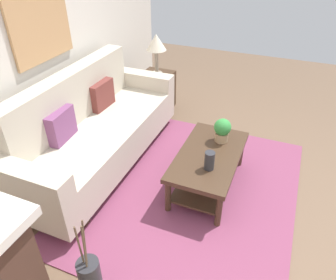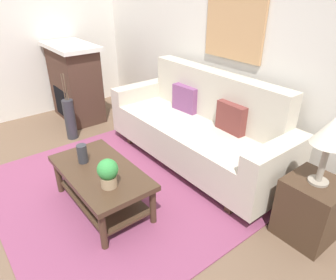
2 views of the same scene
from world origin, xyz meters
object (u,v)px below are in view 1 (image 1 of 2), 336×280
object	(u,v)px
coffee_table	(208,163)
tabletop_vase	(209,161)
potted_plant_tabletop	(222,130)
side_table	(157,91)
throw_pillow_plum	(61,125)
throw_pillow_maroon	(102,95)
framed_painting	(41,25)
table_lamp	(156,44)
couch	(96,130)

from	to	relation	value
coffee_table	tabletop_vase	world-z (taller)	tabletop_vase
potted_plant_tabletop	side_table	xyz separation A→B (m)	(1.16, 1.27, -0.29)
throw_pillow_plum	throw_pillow_maroon	world-z (taller)	same
coffee_table	tabletop_vase	xyz separation A→B (m)	(-0.23, -0.06, 0.21)
tabletop_vase	framed_painting	bearing A→B (deg)	84.87
table_lamp	couch	bearing A→B (deg)	176.44
coffee_table	potted_plant_tabletop	bearing A→B (deg)	-10.51
throw_pillow_maroon	table_lamp	size ratio (longest dim) A/B	0.63
couch	potted_plant_tabletop	xyz separation A→B (m)	(0.34, -1.36, 0.14)
table_lamp	coffee_table	bearing A→B (deg)	-139.65
throw_pillow_plum	throw_pillow_maroon	size ratio (longest dim) A/B	1.00
framed_painting	tabletop_vase	bearing A→B (deg)	-95.13
couch	framed_painting	size ratio (longest dim) A/B	2.96
side_table	framed_painting	bearing A→B (deg)	159.50
throw_pillow_maroon	coffee_table	size ratio (longest dim) A/B	0.33
side_table	table_lamp	xyz separation A→B (m)	(0.00, 0.00, 0.71)
tabletop_vase	throw_pillow_maroon	bearing A→B (deg)	70.07
coffee_table	throw_pillow_plum	bearing A→B (deg)	106.99
throw_pillow_plum	framed_painting	world-z (taller)	framed_painting
throw_pillow_maroon	potted_plant_tabletop	xyz separation A→B (m)	(-0.04, -1.49, -0.11)
throw_pillow_maroon	coffee_table	bearing A→B (deg)	-102.46
throw_pillow_plum	side_table	xyz separation A→B (m)	(1.87, -0.22, -0.40)
couch	throw_pillow_maroon	xyz separation A→B (m)	(0.38, 0.12, 0.25)
throw_pillow_maroon	tabletop_vase	size ratio (longest dim) A/B	1.95
side_table	tabletop_vase	bearing A→B (deg)	-142.38
coffee_table	framed_painting	size ratio (longest dim) A/B	1.37
coffee_table	side_table	distance (m)	1.88
throw_pillow_plum	coffee_table	size ratio (longest dim) A/B	0.33
potted_plant_tabletop	framed_painting	bearing A→B (deg)	100.46
tabletop_vase	table_lamp	distance (m)	2.15
throw_pillow_maroon	potted_plant_tabletop	distance (m)	1.49
throw_pillow_plum	throw_pillow_maroon	xyz separation A→B (m)	(0.76, 0.00, 0.00)
couch	side_table	size ratio (longest dim) A/B	4.26
potted_plant_tabletop	table_lamp	xyz separation A→B (m)	(1.16, 1.27, 0.42)
table_lamp	framed_painting	xyz separation A→B (m)	(-1.49, 0.56, 0.54)
side_table	throw_pillow_plum	bearing A→B (deg)	173.37
throw_pillow_maroon	side_table	distance (m)	1.21
table_lamp	framed_painting	bearing A→B (deg)	159.50
couch	side_table	world-z (taller)	couch
side_table	potted_plant_tabletop	bearing A→B (deg)	-132.35
coffee_table	tabletop_vase	distance (m)	0.31
framed_painting	potted_plant_tabletop	bearing A→B (deg)	-79.54
tabletop_vase	framed_painting	size ratio (longest dim) A/B	0.23
table_lamp	framed_painting	distance (m)	1.68
throw_pillow_plum	potted_plant_tabletop	bearing A→B (deg)	-64.31
coffee_table	side_table	bearing A→B (deg)	40.35
potted_plant_tabletop	table_lamp	distance (m)	1.77
tabletop_vase	potted_plant_tabletop	bearing A→B (deg)	1.08
coffee_table	potted_plant_tabletop	xyz separation A→B (m)	(0.28, -0.05, 0.26)
throw_pillow_maroon	throw_pillow_plum	bearing A→B (deg)	180.00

